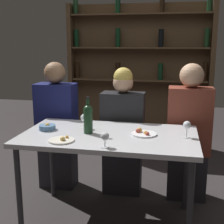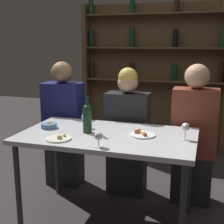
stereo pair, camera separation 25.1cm
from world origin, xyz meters
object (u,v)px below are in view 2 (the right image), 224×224
Objects in this scene: wine_bottle at (87,117)px; food_plate_1 at (59,138)px; wine_glass_0 at (186,128)px; wine_glass_1 at (85,118)px; seated_person_center at (127,135)px; seated_person_right at (194,139)px; seated_person_left at (64,128)px; food_plate_0 at (142,134)px; snack_bowl at (49,125)px; wine_glass_2 at (99,137)px.

food_plate_1 is at bearing -119.69° from wine_bottle.
wine_glass_0 reaches higher than wine_glass_1.
wine_bottle is 1.52× the size of food_plate_1.
seated_person_center is 0.96× the size of seated_person_right.
seated_person_left is (-0.42, 0.44, -0.24)m from wine_glass_1.
seated_person_left is 1.03× the size of seated_person_center.
wine_glass_0 is 0.10× the size of seated_person_left.
wine_glass_1 is at bearing 170.22° from food_plate_0.
snack_bowl is at bearing -76.35° from seated_person_left.
wine_glass_1 reaches higher than food_plate_0.
food_plate_0 is 0.16× the size of seated_person_center.
wine_glass_1 reaches higher than wine_glass_2.
food_plate_1 is at bearing -153.51° from food_plate_0.
seated_person_right is at bearing 0.00° from seated_person_center.
wine_bottle is at bearing -177.15° from wine_glass_0.
food_plate_0 is at bearing 26.49° from food_plate_1.
food_plate_0 is (0.23, 0.35, -0.06)m from wine_glass_2.
wine_glass_2 is at bearing -88.67° from seated_person_center.
seated_person_right is at bearing 26.71° from wine_glass_1.
seated_person_right reaches higher than wine_glass_0.
seated_person_left is (-1.24, 0.53, -0.24)m from wine_glass_0.
seated_person_left reaches higher than wine_bottle.
wine_bottle is 0.67m from seated_person_center.
seated_person_right is (1.15, 0.54, -0.17)m from snack_bowl.
food_plate_1 is 0.34m from snack_bowl.
snack_bowl is 0.10× the size of seated_person_left.
seated_person_center is 0.62m from seated_person_right.
seated_person_right is (0.62, 0.00, 0.02)m from seated_person_center.
wine_glass_0 is at bearing -42.81° from seated_person_center.
wine_glass_0 is at bearing 2.85° from wine_bottle.
seated_person_right is at bearing 40.75° from food_plate_1.
seated_person_left is at bearing 133.62° from wine_glass_1.
seated_person_left is (-0.69, 0.87, -0.22)m from wine_glass_2.
food_plate_0 is at bearing 56.92° from wine_glass_2.
snack_bowl is at bearing -154.87° from seated_person_right.
food_plate_1 is at bearing -66.34° from seated_person_left.
wine_glass_1 is 0.92× the size of snack_bowl.
wine_bottle reaches higher than wine_glass_0.
wine_glass_2 is at bearing -30.68° from snack_bowl.
food_plate_1 is (-0.56, -0.28, -0.00)m from food_plate_0.
wine_glass_2 reaches higher than snack_bowl.
wine_glass_0 is 0.93m from food_plate_1.
wine_glass_1 is at bearing -46.38° from seated_person_left.
wine_glass_0 is 0.63× the size of food_plate_0.
food_plate_0 is 0.16× the size of seated_person_left.
wine_glass_1 is 0.65× the size of food_plate_1.
seated_person_right reaches higher than seated_person_left.
wine_glass_2 is at bearing -51.70° from seated_person_left.
wine_glass_2 is 1.13m from seated_person_left.
snack_bowl is at bearing 175.64° from wine_bottle.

